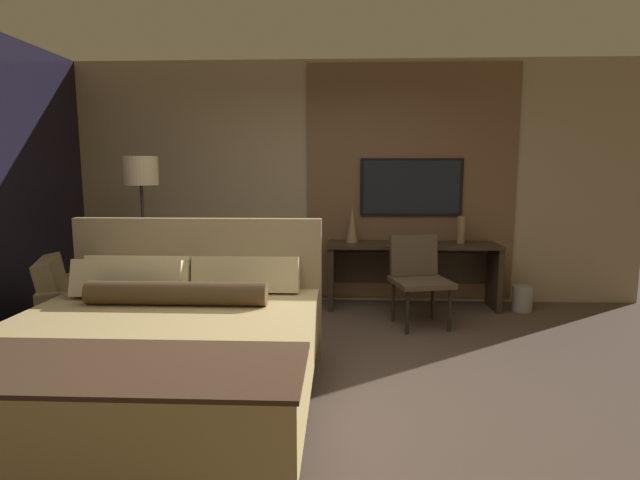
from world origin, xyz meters
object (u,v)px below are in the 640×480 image
Objects in this scene: bed at (158,358)px; floor_lamp at (141,184)px; desk_chair at (418,272)px; tv at (411,187)px; desk at (412,263)px; vase_short at (461,230)px; book at (427,242)px; waste_bin at (522,298)px; armchair_by_window at (92,314)px; vase_tall at (352,224)px.

bed is 2.26m from floor_lamp.
tv is at bearing 75.10° from desk_chair.
bed is 3.25m from desk.
floor_lamp is 5.52× the size of vase_short.
book is at bearing 2.50° from desk.
vase_short reaches higher than waste_bin.
armchair_by_window is 2.68× the size of vase_tall.
floor_lamp reaches higher than bed.
bed is at bearing -125.54° from tv.
floor_lamp is 4.24m from waste_bin.
tv is at bearing 54.46° from bed.
vase_short is 1.02m from waste_bin.
desk_chair is (-0.03, -0.84, -0.82)m from tv.
desk is (1.98, 2.57, 0.15)m from bed.
desk is at bearing -88.69° from armchair_by_window.
tv is 1.06× the size of armchair_by_window.
vase_short is 1.09× the size of waste_bin.
book is at bearing -1.01° from vase_tall.
tv reaches higher than book.
desk_chair is at bearing -157.71° from waste_bin.
book is at bearing 172.52° from waste_bin.
vase_short is at bearing 12.53° from floor_lamp.
desk is at bearing -177.50° from book.
vase_short is at bearing -1.29° from book.
floor_lamp is (-2.78, -0.95, 0.06)m from tv.
vase_tall is at bearing 19.93° from floor_lamp.
armchair_by_window is 4.29× the size of book.
armchair_by_window is at bearing -156.10° from desk.
desk is 6.80× the size of waste_bin.
vase_tall is 1.60× the size of book.
vase_short is at bearing -1.10° from vase_tall.
book is (2.15, 2.58, 0.40)m from bed.
vase_short reaches higher than desk_chair.
desk is 1.13× the size of floor_lamp.
desk_chair is at bearing 2.12° from floor_lamp.
waste_bin is at bearing -6.13° from desk.
tv is 0.82m from vase_tall.
desk is 7.36× the size of book.
bed is 1.89× the size of armchair_by_window.
book is 1.22m from waste_bin.
desk_chair is at bearing -99.32° from armchair_by_window.
book is (0.16, -0.20, -0.60)m from tv.
floor_lamp is (0.26, 0.61, 1.14)m from armchair_by_window.
armchair_by_window reaches higher than waste_bin.
floor_lamp is at bearing 113.56° from bed.
armchair_by_window is (-3.04, -1.55, -1.08)m from tv.
armchair_by_window is 3.63× the size of vase_short.
floor_lamp is at bearing -165.79° from book.
waste_bin is at bearing 9.32° from desk_chair.
waste_bin is (1.24, 0.51, -0.40)m from desk_chair.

